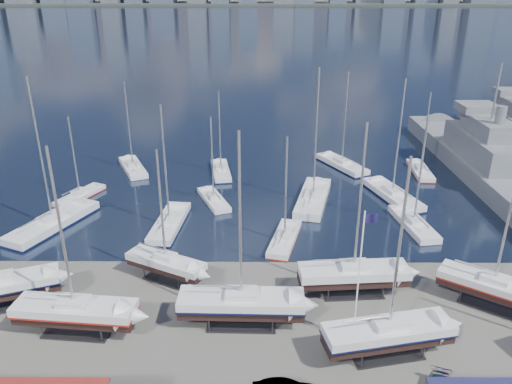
{
  "coord_description": "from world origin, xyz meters",
  "views": [
    {
      "loc": [
        -1.27,
        -45.54,
        27.62
      ],
      "look_at": [
        -1.69,
        8.0,
        4.64
      ],
      "focal_mm": 35.0,
      "sensor_mm": 36.0,
      "label": 1
    }
  ],
  "objects_px": {
    "naval_ship_east": "(482,164)",
    "flagpole": "(360,271)",
    "sailboat_cradle_0": "(0,287)",
    "naval_ship_west": "(509,135)"
  },
  "relations": [
    {
      "from": "naval_ship_east",
      "to": "sailboat_cradle_0",
      "type": "bearing_deg",
      "value": 119.36
    },
    {
      "from": "sailboat_cradle_0",
      "to": "naval_ship_east",
      "type": "distance_m",
      "value": 66.42
    },
    {
      "from": "sailboat_cradle_0",
      "to": "naval_ship_east",
      "type": "xyz_separation_m",
      "value": [
        57.18,
        33.78,
        -0.42
      ]
    },
    {
      "from": "sailboat_cradle_0",
      "to": "naval_ship_east",
      "type": "bearing_deg",
      "value": 8.62
    },
    {
      "from": "naval_ship_east",
      "to": "flagpole",
      "type": "bearing_deg",
      "value": 144.74
    },
    {
      "from": "sailboat_cradle_0",
      "to": "flagpole",
      "type": "distance_m",
      "value": 31.86
    },
    {
      "from": "flagpole",
      "to": "naval_ship_east",
      "type": "bearing_deg",
      "value": 55.96
    },
    {
      "from": "sailboat_cradle_0",
      "to": "naval_ship_east",
      "type": "height_order",
      "value": "naval_ship_east"
    },
    {
      "from": "naval_ship_east",
      "to": "flagpole",
      "type": "xyz_separation_m",
      "value": [
        -26.06,
        -38.58,
        5.26
      ]
    },
    {
      "from": "flagpole",
      "to": "naval_ship_west",
      "type": "bearing_deg",
      "value": 55.49
    }
  ]
}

